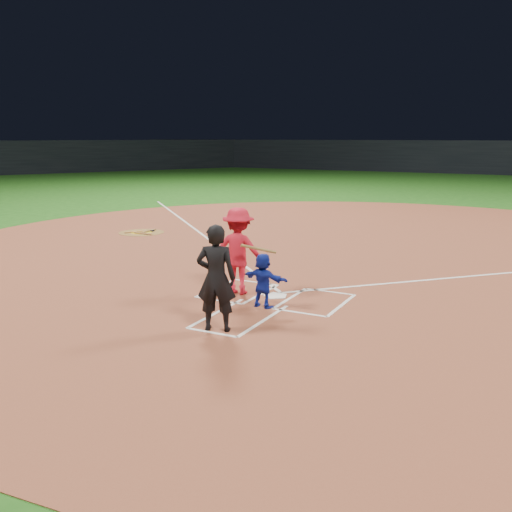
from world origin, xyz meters
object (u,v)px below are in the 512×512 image
at_px(catcher, 263,280).
at_px(umpire, 216,278).
at_px(home_plate, 276,296).
at_px(batter_at_plate, 238,251).
at_px(on_deck_circle, 141,232).

relative_size(catcher, umpire, 0.58).
distance_m(home_plate, batter_at_plate, 1.34).
distance_m(on_deck_circle, umpire, 11.73).
xyz_separation_m(on_deck_circle, batter_at_plate, (7.42, -5.78, 1.00)).
distance_m(on_deck_circle, catcher, 10.65).
xyz_separation_m(home_plate, on_deck_circle, (-8.30, 5.60, -0.00)).
distance_m(umpire, batter_at_plate, 2.60).
height_order(home_plate, on_deck_circle, home_plate).
bearing_deg(umpire, batter_at_plate, -89.97).
bearing_deg(on_deck_circle, catcher, -37.65).
height_order(on_deck_circle, catcher, catcher).
bearing_deg(on_deck_circle, home_plate, -34.04).
bearing_deg(on_deck_circle, batter_at_plate, -37.89).
xyz_separation_m(on_deck_circle, umpire, (8.30, -8.22, 1.01)).
distance_m(catcher, batter_at_plate, 1.29).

